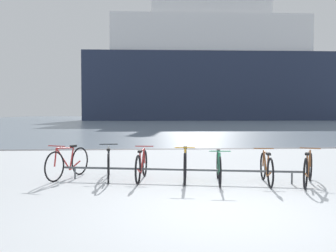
{
  "coord_description": "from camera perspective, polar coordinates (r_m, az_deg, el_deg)",
  "views": [
    {
      "loc": [
        -1.35,
        -5.76,
        1.64
      ],
      "look_at": [
        -0.63,
        4.71,
        1.22
      ],
      "focal_mm": 38.97,
      "sensor_mm": 36.0,
      "label": 1
    }
  ],
  "objects": [
    {
      "name": "bicycle_5",
      "position": [
        8.6,
        15.15,
        -6.4
      ],
      "size": [
        0.46,
        1.59,
        0.77
      ],
      "color": "black",
      "rests_on": "ground"
    },
    {
      "name": "bicycle_2",
      "position": [
        8.75,
        -4.16,
        -6.16
      ],
      "size": [
        0.46,
        1.69,
        0.78
      ],
      "color": "black",
      "rests_on": "ground"
    },
    {
      "name": "bicycle_6",
      "position": [
        8.75,
        21.06,
        -6.27
      ],
      "size": [
        0.92,
        1.54,
        0.79
      ],
      "color": "black",
      "rests_on": "ground"
    },
    {
      "name": "bicycle_1",
      "position": [
        8.96,
        -9.28,
        -5.86
      ],
      "size": [
        0.46,
        1.79,
        0.82
      ],
      "color": "black",
      "rests_on": "ground"
    },
    {
      "name": "ferry_ship",
      "position": [
        70.82,
        7.12,
        8.66
      ],
      "size": [
        49.17,
        11.18,
        28.4
      ],
      "color": "#232D47",
      "rests_on": "ground"
    },
    {
      "name": "bicycle_4",
      "position": [
        8.51,
        7.95,
        -6.38
      ],
      "size": [
        0.46,
        1.73,
        0.79
      ],
      "color": "black",
      "rests_on": "ground"
    },
    {
      "name": "ground",
      "position": [
        59.7,
        -2.64,
        0.67
      ],
      "size": [
        80.0,
        132.0,
        0.08
      ],
      "color": "silver"
    },
    {
      "name": "bike_rack",
      "position": [
        8.56,
        1.82,
        -6.89
      ],
      "size": [
        5.55,
        1.12,
        0.31
      ],
      "color": "#4C5156",
      "rests_on": "ground"
    },
    {
      "name": "bicycle_0",
      "position": [
        9.31,
        -15.4,
        -5.55
      ],
      "size": [
        0.77,
        1.6,
        0.84
      ],
      "color": "black",
      "rests_on": "ground"
    },
    {
      "name": "bicycle_3",
      "position": [
        8.63,
        2.7,
        -6.1
      ],
      "size": [
        0.46,
        1.73,
        0.84
      ],
      "color": "black",
      "rests_on": "ground"
    }
  ]
}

